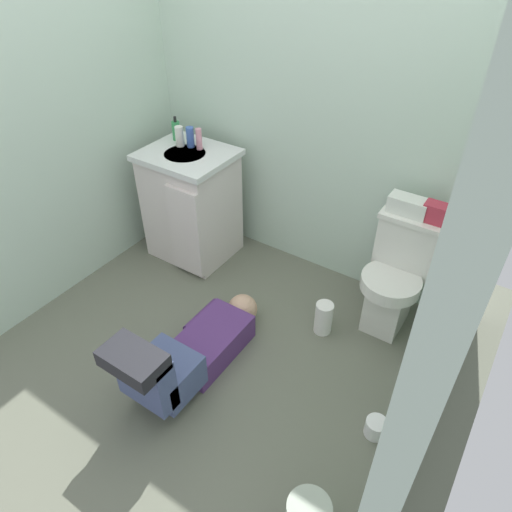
{
  "coord_description": "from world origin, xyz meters",
  "views": [
    {
      "loc": [
        1.26,
        -1.52,
        2.18
      ],
      "look_at": [
        0.02,
        0.34,
        0.45
      ],
      "focal_mm": 32.71,
      "sensor_mm": 36.0,
      "label": 1
    }
  ],
  "objects_px": {
    "person_plumber": "(189,352)",
    "bottle_white": "(179,136)",
    "toiletry_bag": "(435,213)",
    "bottle_pink": "(199,139)",
    "tissue_box": "(408,206)",
    "vanity_cabinet": "(192,204)",
    "soap_dispenser": "(176,130)",
    "bottle_blue": "(190,137)",
    "toilet": "(396,276)",
    "faucet": "(199,138)",
    "toilet_paper_roll": "(376,428)",
    "paper_towel_roll": "(324,318)"
  },
  "relations": [
    {
      "from": "bottle_pink",
      "to": "tissue_box",
      "type": "bearing_deg",
      "value": 4.27
    },
    {
      "from": "vanity_cabinet",
      "to": "toilet_paper_roll",
      "type": "distance_m",
      "value": 1.93
    },
    {
      "from": "tissue_box",
      "to": "bottle_blue",
      "type": "xyz_separation_m",
      "value": [
        -1.49,
        -0.11,
        0.09
      ]
    },
    {
      "from": "toiletry_bag",
      "to": "tissue_box",
      "type": "bearing_deg",
      "value": 180.0
    },
    {
      "from": "bottle_blue",
      "to": "toiletry_bag",
      "type": "bearing_deg",
      "value": 3.75
    },
    {
      "from": "vanity_cabinet",
      "to": "soap_dispenser",
      "type": "distance_m",
      "value": 0.52
    },
    {
      "from": "faucet",
      "to": "bottle_white",
      "type": "relative_size",
      "value": 0.73
    },
    {
      "from": "faucet",
      "to": "bottle_white",
      "type": "height_order",
      "value": "bottle_white"
    },
    {
      "from": "vanity_cabinet",
      "to": "bottle_pink",
      "type": "bearing_deg",
      "value": 67.17
    },
    {
      "from": "tissue_box",
      "to": "bottle_blue",
      "type": "bearing_deg",
      "value": -175.87
    },
    {
      "from": "bottle_blue",
      "to": "tissue_box",
      "type": "bearing_deg",
      "value": 4.13
    },
    {
      "from": "toiletry_bag",
      "to": "bottle_white",
      "type": "bearing_deg",
      "value": -175.37
    },
    {
      "from": "toiletry_bag",
      "to": "bottle_blue",
      "type": "distance_m",
      "value": 1.65
    },
    {
      "from": "toilet",
      "to": "faucet",
      "type": "xyz_separation_m",
      "value": [
        -1.51,
        0.04,
        0.5
      ]
    },
    {
      "from": "person_plumber",
      "to": "vanity_cabinet",
      "type": "bearing_deg",
      "value": 128.14
    },
    {
      "from": "soap_dispenser",
      "to": "bottle_white",
      "type": "height_order",
      "value": "soap_dispenser"
    },
    {
      "from": "faucet",
      "to": "soap_dispenser",
      "type": "distance_m",
      "value": 0.19
    },
    {
      "from": "vanity_cabinet",
      "to": "bottle_blue",
      "type": "height_order",
      "value": "bottle_blue"
    },
    {
      "from": "vanity_cabinet",
      "to": "toiletry_bag",
      "type": "distance_m",
      "value": 1.66
    },
    {
      "from": "soap_dispenser",
      "to": "bottle_white",
      "type": "bearing_deg",
      "value": -36.93
    },
    {
      "from": "soap_dispenser",
      "to": "bottle_white",
      "type": "relative_size",
      "value": 1.21
    },
    {
      "from": "bottle_blue",
      "to": "bottle_pink",
      "type": "bearing_deg",
      "value": 1.44
    },
    {
      "from": "faucet",
      "to": "soap_dispenser",
      "type": "relative_size",
      "value": 0.6
    },
    {
      "from": "tissue_box",
      "to": "soap_dispenser",
      "type": "distance_m",
      "value": 1.65
    },
    {
      "from": "person_plumber",
      "to": "toiletry_bag",
      "type": "height_order",
      "value": "toiletry_bag"
    },
    {
      "from": "toilet",
      "to": "toilet_paper_roll",
      "type": "height_order",
      "value": "toilet"
    },
    {
      "from": "soap_dispenser",
      "to": "toiletry_bag",
      "type": "bearing_deg",
      "value": 2.3
    },
    {
      "from": "toilet",
      "to": "toilet_paper_roll",
      "type": "relative_size",
      "value": 6.82
    },
    {
      "from": "bottle_white",
      "to": "bottle_pink",
      "type": "xyz_separation_m",
      "value": [
        0.14,
        0.03,
        0.0
      ]
    },
    {
      "from": "person_plumber",
      "to": "toiletry_bag",
      "type": "xyz_separation_m",
      "value": [
        0.88,
        1.12,
        0.63
      ]
    },
    {
      "from": "toilet",
      "to": "faucet",
      "type": "distance_m",
      "value": 1.59
    },
    {
      "from": "vanity_cabinet",
      "to": "tissue_box",
      "type": "bearing_deg",
      "value": 7.75
    },
    {
      "from": "toilet_paper_roll",
      "to": "bottle_pink",
      "type": "bearing_deg",
      "value": 155.09
    },
    {
      "from": "faucet",
      "to": "bottle_white",
      "type": "bearing_deg",
      "value": -139.66
    },
    {
      "from": "bottle_white",
      "to": "soap_dispenser",
      "type": "bearing_deg",
      "value": 143.07
    },
    {
      "from": "tissue_box",
      "to": "bottle_blue",
      "type": "distance_m",
      "value": 1.5
    },
    {
      "from": "soap_dispenser",
      "to": "paper_towel_roll",
      "type": "distance_m",
      "value": 1.63
    },
    {
      "from": "soap_dispenser",
      "to": "bottle_pink",
      "type": "bearing_deg",
      "value": -8.24
    },
    {
      "from": "person_plumber",
      "to": "bottle_white",
      "type": "distance_m",
      "value": 1.47
    },
    {
      "from": "toiletry_bag",
      "to": "soap_dispenser",
      "type": "height_order",
      "value": "soap_dispenser"
    },
    {
      "from": "bottle_pink",
      "to": "toiletry_bag",
      "type": "bearing_deg",
      "value": 3.86
    },
    {
      "from": "toiletry_bag",
      "to": "bottle_blue",
      "type": "height_order",
      "value": "bottle_blue"
    },
    {
      "from": "toilet",
      "to": "soap_dispenser",
      "type": "distance_m",
      "value": 1.77
    },
    {
      "from": "bottle_pink",
      "to": "soap_dispenser",
      "type": "bearing_deg",
      "value": 171.76
    },
    {
      "from": "bottle_pink",
      "to": "toilet_paper_roll",
      "type": "bearing_deg",
      "value": -24.91
    },
    {
      "from": "person_plumber",
      "to": "bottle_white",
      "type": "height_order",
      "value": "bottle_white"
    },
    {
      "from": "vanity_cabinet",
      "to": "bottle_pink",
      "type": "xyz_separation_m",
      "value": [
        0.04,
        0.09,
        0.47
      ]
    },
    {
      "from": "vanity_cabinet",
      "to": "faucet",
      "type": "xyz_separation_m",
      "value": [
        -0.0,
        0.15,
        0.45
      ]
    },
    {
      "from": "vanity_cabinet",
      "to": "toilet_paper_roll",
      "type": "relative_size",
      "value": 7.45
    },
    {
      "from": "bottle_white",
      "to": "bottle_pink",
      "type": "height_order",
      "value": "bottle_pink"
    }
  ]
}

